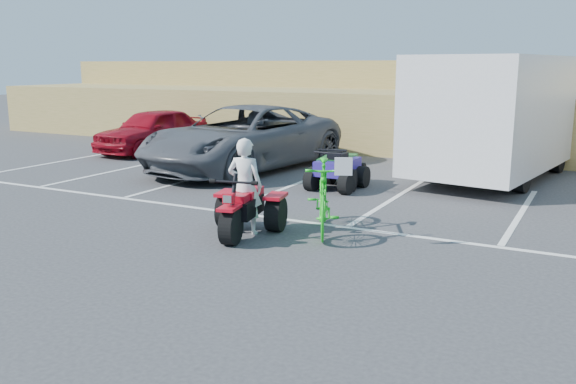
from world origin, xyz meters
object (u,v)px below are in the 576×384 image
at_px(green_dirt_bike, 323,197).
at_px(red_car, 153,130).
at_px(red_trike_atv, 243,236).
at_px(grey_pickup, 243,138).
at_px(cargo_trailer, 500,113).
at_px(rider, 245,186).
at_px(quad_atv_green, 337,186).
at_px(quad_atv_blue, 337,189).

distance_m(green_dirt_bike, red_car, 11.49).
relative_size(red_trike_atv, grey_pickup, 0.25).
relative_size(green_dirt_bike, grey_pickup, 0.33).
bearing_deg(cargo_trailer, rider, -102.03).
bearing_deg(red_trike_atv, quad_atv_green, 81.60).
height_order(rider, grey_pickup, grey_pickup).
distance_m(rider, quad_atv_green, 4.83).
bearing_deg(grey_pickup, red_car, 168.78).
relative_size(rider, green_dirt_bike, 0.79).
bearing_deg(quad_atv_blue, quad_atv_green, 114.81).
height_order(quad_atv_blue, quad_atv_green, quad_atv_green).
bearing_deg(green_dirt_bike, cargo_trailer, 51.98).
bearing_deg(grey_pickup, cargo_trailer, 25.93).
relative_size(green_dirt_bike, cargo_trailer, 0.30).
relative_size(quad_atv_blue, quad_atv_green, 0.98).
xyz_separation_m(green_dirt_bike, grey_pickup, (-4.76, 5.03, 0.26)).
relative_size(grey_pickup, cargo_trailer, 0.92).
height_order(rider, red_car, rider).
bearing_deg(quad_atv_blue, red_trike_atv, -86.43).
xyz_separation_m(red_car, quad_atv_blue, (8.08, -2.94, -0.74)).
xyz_separation_m(rider, cargo_trailer, (3.01, 7.85, 0.86)).
height_order(red_trike_atv, rider, rider).
bearing_deg(red_car, rider, -37.98).
bearing_deg(red_trike_atv, quad_atv_blue, 80.04).
distance_m(red_trike_atv, cargo_trailer, 8.70).
xyz_separation_m(grey_pickup, quad_atv_blue, (3.47, -1.33, -0.90)).
height_order(green_dirt_bike, quad_atv_green, green_dirt_bike).
bearing_deg(green_dirt_bike, rider, -172.82).
xyz_separation_m(quad_atv_blue, quad_atv_green, (-0.14, 0.34, 0.00)).
xyz_separation_m(red_car, quad_atv_green, (7.94, -2.60, -0.74)).
relative_size(red_car, quad_atv_green, 2.89).
xyz_separation_m(rider, quad_atv_blue, (-0.11, 4.41, -0.85)).
distance_m(cargo_trailer, quad_atv_green, 4.82).
height_order(rider, quad_atv_blue, rider).
bearing_deg(quad_atv_blue, rider, -86.77).
xyz_separation_m(red_trike_atv, quad_atv_blue, (-0.14, 4.55, 0.00)).
xyz_separation_m(rider, grey_pickup, (-3.58, 5.73, 0.06)).
height_order(red_trike_atv, red_car, red_car).
relative_size(grey_pickup, quad_atv_blue, 4.39).
relative_size(rider, cargo_trailer, 0.24).
xyz_separation_m(red_trike_atv, red_car, (-8.23, 7.50, 0.74)).
bearing_deg(green_dirt_bike, quad_atv_blue, 85.60).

